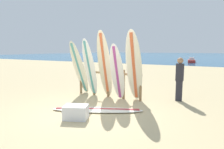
{
  "coord_description": "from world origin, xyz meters",
  "views": [
    {
      "loc": [
        3.17,
        -4.38,
        1.79
      ],
      "look_at": [
        -0.39,
        2.16,
        0.82
      ],
      "focal_mm": 31.06,
      "sensor_mm": 36.0,
      "label": 1
    }
  ],
  "objects_px": {
    "surfboard_leaning_center_left": "(105,66)",
    "surfboard_lying_on_sand": "(97,110)",
    "surfboard_rack": "(108,80)",
    "surfboard_leaning_left": "(90,68)",
    "cooler_box": "(76,112)",
    "surfboard_leaning_far_left": "(79,68)",
    "surfboard_leaning_center_right": "(134,67)",
    "small_boat_offshore": "(192,61)",
    "surfboard_leaning_center": "(117,73)",
    "beachgoer_standing": "(180,77)"
  },
  "relations": [
    {
      "from": "surfboard_rack",
      "to": "surfboard_leaning_center_right",
      "type": "relative_size",
      "value": 1.11
    },
    {
      "from": "surfboard_lying_on_sand",
      "to": "small_boat_offshore",
      "type": "xyz_separation_m",
      "value": [
        -0.08,
        23.82,
        0.22
      ]
    },
    {
      "from": "surfboard_leaning_left",
      "to": "surfboard_rack",
      "type": "bearing_deg",
      "value": 23.88
    },
    {
      "from": "surfboard_rack",
      "to": "surfboard_leaning_far_left",
      "type": "distance_m",
      "value": 1.25
    },
    {
      "from": "beachgoer_standing",
      "to": "small_boat_offshore",
      "type": "xyz_separation_m",
      "value": [
        -1.98,
        21.52,
        -0.58
      ]
    },
    {
      "from": "surfboard_lying_on_sand",
      "to": "surfboard_leaning_left",
      "type": "bearing_deg",
      "value": 131.53
    },
    {
      "from": "beachgoer_standing",
      "to": "small_boat_offshore",
      "type": "distance_m",
      "value": 21.61
    },
    {
      "from": "surfboard_leaning_far_left",
      "to": "surfboard_leaning_center_left",
      "type": "bearing_deg",
      "value": -3.95
    },
    {
      "from": "surfboard_leaning_center",
      "to": "surfboard_leaning_center_right",
      "type": "relative_size",
      "value": 0.82
    },
    {
      "from": "surfboard_rack",
      "to": "surfboard_lying_on_sand",
      "type": "distance_m",
      "value": 1.82
    },
    {
      "from": "surfboard_rack",
      "to": "small_boat_offshore",
      "type": "height_order",
      "value": "surfboard_rack"
    },
    {
      "from": "surfboard_leaning_left",
      "to": "cooler_box",
      "type": "relative_size",
      "value": 3.65
    },
    {
      "from": "surfboard_leaning_center_left",
      "to": "cooler_box",
      "type": "distance_m",
      "value": 2.39
    },
    {
      "from": "surfboard_leaning_center_left",
      "to": "cooler_box",
      "type": "bearing_deg",
      "value": -79.76
    },
    {
      "from": "surfboard_leaning_center_left",
      "to": "surfboard_lying_on_sand",
      "type": "xyz_separation_m",
      "value": [
        0.51,
        -1.29,
        -1.18
      ]
    },
    {
      "from": "cooler_box",
      "to": "surfboard_leaning_left",
      "type": "bearing_deg",
      "value": 94.05
    },
    {
      "from": "beachgoer_standing",
      "to": "cooler_box",
      "type": "relative_size",
      "value": 2.52
    },
    {
      "from": "small_boat_offshore",
      "to": "cooler_box",
      "type": "distance_m",
      "value": 24.64
    },
    {
      "from": "surfboard_leaning_center_right",
      "to": "small_boat_offshore",
      "type": "relative_size",
      "value": 0.89
    },
    {
      "from": "surfboard_rack",
      "to": "surfboard_leaning_left",
      "type": "bearing_deg",
      "value": -156.12
    },
    {
      "from": "surfboard_leaning_center_right",
      "to": "surfboard_lying_on_sand",
      "type": "relative_size",
      "value": 0.91
    },
    {
      "from": "surfboard_leaning_left",
      "to": "cooler_box",
      "type": "distance_m",
      "value": 2.58
    },
    {
      "from": "surfboard_leaning_center_right",
      "to": "surfboard_rack",
      "type": "bearing_deg",
      "value": 165.59
    },
    {
      "from": "surfboard_rack",
      "to": "surfboard_leaning_left",
      "type": "xyz_separation_m",
      "value": [
        -0.63,
        -0.28,
        0.46
      ]
    },
    {
      "from": "surfboard_leaning_center_right",
      "to": "beachgoer_standing",
      "type": "relative_size",
      "value": 1.59
    },
    {
      "from": "small_boat_offshore",
      "to": "surfboard_leaning_center",
      "type": "bearing_deg",
      "value": -89.7
    },
    {
      "from": "surfboard_leaning_center_right",
      "to": "small_boat_offshore",
      "type": "distance_m",
      "value": 22.52
    },
    {
      "from": "surfboard_lying_on_sand",
      "to": "beachgoer_standing",
      "type": "height_order",
      "value": "beachgoer_standing"
    },
    {
      "from": "surfboard_leaning_far_left",
      "to": "surfboard_leaning_center_left",
      "type": "distance_m",
      "value": 1.21
    },
    {
      "from": "surfboard_leaning_center_left",
      "to": "surfboard_lying_on_sand",
      "type": "distance_m",
      "value": 1.83
    },
    {
      "from": "surfboard_leaning_far_left",
      "to": "surfboard_leaning_center",
      "type": "relative_size",
      "value": 1.06
    },
    {
      "from": "surfboard_rack",
      "to": "small_boat_offshore",
      "type": "xyz_separation_m",
      "value": [
        0.47,
        22.19,
        -0.38
      ]
    },
    {
      "from": "surfboard_leaning_center",
      "to": "surfboard_leaning_center_left",
      "type": "bearing_deg",
      "value": 171.92
    },
    {
      "from": "surfboard_rack",
      "to": "surfboard_leaning_far_left",
      "type": "height_order",
      "value": "surfboard_leaning_far_left"
    },
    {
      "from": "surfboard_leaning_center_right",
      "to": "surfboard_lying_on_sand",
      "type": "xyz_separation_m",
      "value": [
        -0.6,
        -1.33,
        -1.17
      ]
    },
    {
      "from": "surfboard_rack",
      "to": "surfboard_leaning_far_left",
      "type": "bearing_deg",
      "value": -167.6
    },
    {
      "from": "surfboard_leaning_center_left",
      "to": "beachgoer_standing",
      "type": "xyz_separation_m",
      "value": [
        2.4,
        1.01,
        -0.39
      ]
    },
    {
      "from": "surfboard_leaning_center",
      "to": "beachgoer_standing",
      "type": "height_order",
      "value": "surfboard_leaning_center"
    },
    {
      "from": "surfboard_leaning_left",
      "to": "surfboard_leaning_center_right",
      "type": "distance_m",
      "value": 1.79
    },
    {
      "from": "surfboard_leaning_center_left",
      "to": "cooler_box",
      "type": "relative_size",
      "value": 4.07
    },
    {
      "from": "surfboard_rack",
      "to": "cooler_box",
      "type": "xyz_separation_m",
      "value": [
        0.43,
        -2.45,
        -0.46
      ]
    },
    {
      "from": "surfboard_leaning_center_left",
      "to": "beachgoer_standing",
      "type": "height_order",
      "value": "surfboard_leaning_center_left"
    },
    {
      "from": "surfboard_leaning_center_right",
      "to": "surfboard_lying_on_sand",
      "type": "distance_m",
      "value": 1.87
    },
    {
      "from": "surfboard_leaning_center_left",
      "to": "surfboard_leaning_center",
      "type": "height_order",
      "value": "surfboard_leaning_center_left"
    },
    {
      "from": "small_boat_offshore",
      "to": "surfboard_leaning_left",
      "type": "bearing_deg",
      "value": -92.82
    },
    {
      "from": "surfboard_leaning_center_left",
      "to": "beachgoer_standing",
      "type": "distance_m",
      "value": 2.63
    },
    {
      "from": "surfboard_leaning_center_right",
      "to": "surfboard_leaning_center",
      "type": "bearing_deg",
      "value": -168.39
    },
    {
      "from": "surfboard_leaning_far_left",
      "to": "surfboard_leaning_left",
      "type": "distance_m",
      "value": 0.52
    },
    {
      "from": "surfboard_leaning_center_right",
      "to": "cooler_box",
      "type": "bearing_deg",
      "value": -108.57
    },
    {
      "from": "surfboard_leaning_center",
      "to": "small_boat_offshore",
      "type": "height_order",
      "value": "surfboard_leaning_center"
    }
  ]
}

